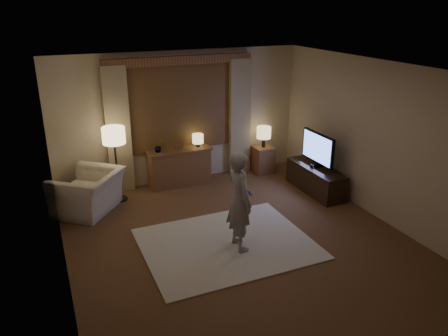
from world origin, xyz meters
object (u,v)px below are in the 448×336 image
armchair (88,192)px  person (240,201)px  side_table (263,159)px  sideboard (180,168)px  tv_stand (315,179)px

armchair → person: person is taller
side_table → person: person is taller
side_table → sideboard: bearing=178.5°
sideboard → person: person is taller
sideboard → armchair: armchair is taller
tv_stand → sideboard: bearing=149.0°
sideboard → tv_stand: bearing=-31.0°
armchair → person: bearing=79.9°
sideboard → person: size_ratio=0.80×
tv_stand → person: person is taller
person → sideboard: bearing=2.1°
side_table → person: 3.21m
sideboard → armchair: size_ratio=1.10×
sideboard → armchair: bearing=-164.2°
tv_stand → person: (-2.24, -1.29, 0.52)m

